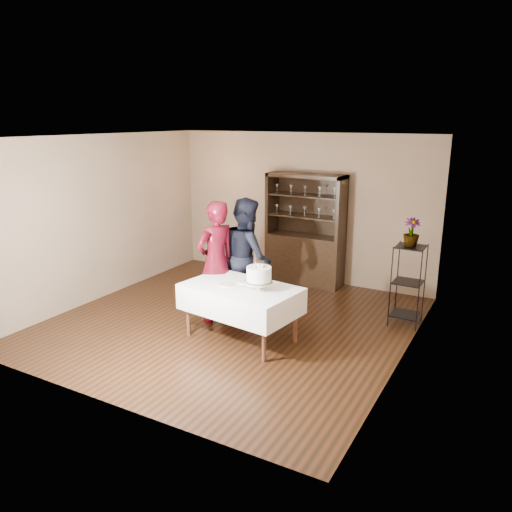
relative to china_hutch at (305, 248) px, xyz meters
The scene contains 14 objects.
floor 2.36m from the china_hutch, 95.08° to the right, with size 5.00×5.00×0.00m, color black.
ceiling 3.04m from the china_hutch, 95.08° to the right, with size 5.00×5.00×0.00m, color white.
back_wall 0.76m from the china_hutch, 128.88° to the left, with size 5.00×0.02×2.70m, color brown.
wall_left 3.58m from the china_hutch, 140.17° to the right, with size 0.02×5.00×2.70m, color brown.
wall_right 3.29m from the china_hutch, 44.39° to the right, with size 0.02×5.00×2.70m, color brown.
china_hutch is the anchor object (origin of this frame).
plant_etagere 2.33m from the china_hutch, 26.83° to the right, with size 0.42×0.42×1.20m.
cake_table 2.68m from the china_hutch, 85.31° to the right, with size 1.64×1.14×0.76m.
woman 2.32m from the china_hutch, 101.07° to the right, with size 0.66×0.43×1.81m, color #3D0510.
man 1.77m from the china_hutch, 97.02° to the right, with size 0.88×0.68×1.80m, color black.
cake 2.76m from the china_hutch, 79.24° to the right, with size 0.39×0.39×0.50m.
plate_near 2.71m from the china_hutch, 89.57° to the right, with size 0.21×0.21×0.01m, color white.
plate_far 2.51m from the china_hutch, 85.67° to the right, with size 0.19×0.19×0.01m, color white.
potted_plant 2.42m from the china_hutch, 26.64° to the right, with size 0.22×0.22×0.40m, color #3F6630.
Camera 1 is at (3.67, -5.87, 2.95)m, focal length 35.00 mm.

